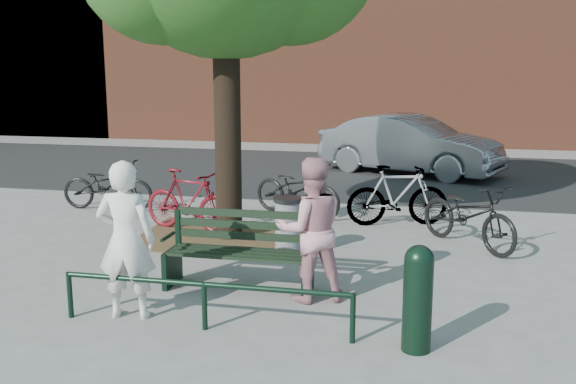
% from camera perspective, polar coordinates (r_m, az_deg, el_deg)
% --- Properties ---
extents(ground, '(90.00, 90.00, 0.00)m').
position_cam_1_polar(ground, '(7.78, -4.40, -8.62)').
color(ground, gray).
rests_on(ground, ground).
extents(dirt_pit, '(2.40, 2.00, 0.02)m').
position_cam_1_polar(dirt_pit, '(10.06, -6.30, -3.92)').
color(dirt_pit, brown).
rests_on(dirt_pit, ground).
extents(road, '(40.00, 7.00, 0.01)m').
position_cam_1_polar(road, '(15.86, 4.37, 1.75)').
color(road, black).
rests_on(road, ground).
extents(park_bench, '(1.74, 0.54, 0.97)m').
position_cam_1_polar(park_bench, '(7.70, -4.28, -5.07)').
color(park_bench, black).
rests_on(park_bench, ground).
extents(guard_railing, '(3.06, 0.06, 0.51)m').
position_cam_1_polar(guard_railing, '(6.57, -7.47, -8.77)').
color(guard_railing, black).
rests_on(guard_railing, ground).
extents(person_left, '(0.67, 0.49, 1.69)m').
position_cam_1_polar(person_left, '(6.91, -14.21, -4.17)').
color(person_left, silver).
rests_on(person_left, ground).
extents(person_right, '(0.97, 0.88, 1.64)m').
position_cam_1_polar(person_right, '(7.21, 2.04, -3.37)').
color(person_right, '#C3868C').
rests_on(person_right, ground).
extents(bollard, '(0.28, 0.28, 1.03)m').
position_cam_1_polar(bollard, '(6.13, 11.46, -8.94)').
color(bollard, black).
rests_on(bollard, ground).
extents(litter_bin, '(0.41, 0.41, 0.84)m').
position_cam_1_polar(litter_bin, '(8.93, 0.03, -3.10)').
color(litter_bin, gray).
rests_on(litter_bin, ground).
extents(bicycle_a, '(1.76, 0.69, 0.91)m').
position_cam_1_polar(bicycle_a, '(12.22, -15.74, 0.58)').
color(bicycle_a, black).
rests_on(bicycle_a, ground).
extents(bicycle_b, '(1.74, 0.91, 1.00)m').
position_cam_1_polar(bicycle_b, '(10.33, -8.82, -0.78)').
color(bicycle_b, '#530B12').
rests_on(bicycle_b, ground).
extents(bicycle_c, '(1.89, 1.30, 0.94)m').
position_cam_1_polar(bicycle_c, '(11.30, 0.84, 0.24)').
color(bicycle_c, black).
rests_on(bicycle_c, ground).
extents(bicycle_d, '(1.76, 0.93, 1.02)m').
position_cam_1_polar(bicycle_d, '(10.75, 9.71, -0.30)').
color(bicycle_d, gray).
rests_on(bicycle_d, ground).
extents(bicycle_e, '(1.70, 1.80, 0.97)m').
position_cam_1_polar(bicycle_e, '(9.73, 15.76, -1.95)').
color(bicycle_e, black).
rests_on(bicycle_e, ground).
extents(parked_car, '(4.59, 3.03, 1.43)m').
position_cam_1_polar(parked_car, '(15.80, 10.79, 4.14)').
color(parked_car, slate).
rests_on(parked_car, ground).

